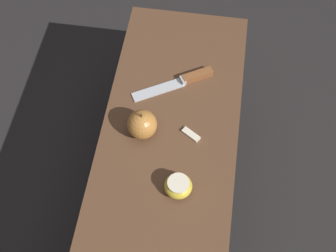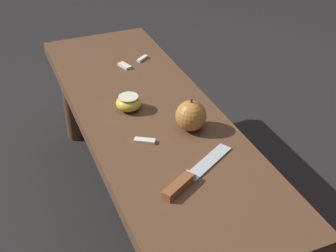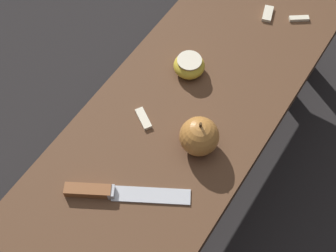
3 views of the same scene
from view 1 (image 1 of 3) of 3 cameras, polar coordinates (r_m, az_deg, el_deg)
ground_plane at (r=1.57m, az=-0.56°, el=-11.98°), size 8.00×8.00×0.00m
wooden_bench at (r=1.27m, az=-0.68°, el=-7.15°), size 1.16×0.37×0.39m
knife at (r=1.36m, az=2.10°, el=5.64°), size 0.15×0.23×0.02m
apple_whole at (r=1.24m, az=-3.18°, el=0.19°), size 0.08×0.08×0.09m
apple_cut at (r=1.18m, az=1.26°, el=-7.31°), size 0.07×0.07×0.04m
apple_slice_near_knife at (r=1.27m, az=2.82°, el=-1.04°), size 0.04×0.05×0.01m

